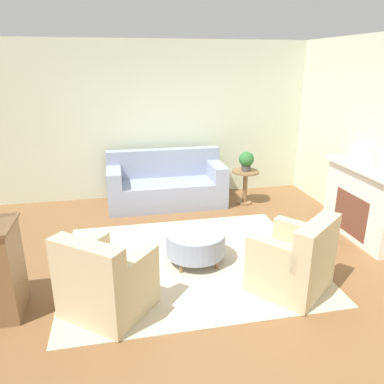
{
  "coord_description": "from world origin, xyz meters",
  "views": [
    {
      "loc": [
        -0.82,
        -4.14,
        2.42
      ],
      "look_at": [
        0.15,
        0.55,
        0.75
      ],
      "focal_mm": 35.0,
      "sensor_mm": 36.0,
      "label": 1
    }
  ],
  "objects_px": {
    "armchair_left": "(105,283)",
    "vase_mantel_near": "(369,159)",
    "side_table": "(245,182)",
    "armchair_right": "(295,262)",
    "ottoman_table": "(195,243)",
    "potted_plant_on_side_table": "(246,160)",
    "couch": "(166,185)"
  },
  "relations": [
    {
      "from": "armchair_left",
      "to": "vase_mantel_near",
      "type": "xyz_separation_m",
      "value": [
        3.56,
        1.05,
        0.83
      ]
    },
    {
      "from": "armchair_left",
      "to": "side_table",
      "type": "xyz_separation_m",
      "value": [
        2.41,
        2.7,
        0.06
      ]
    },
    {
      "from": "armchair_right",
      "to": "side_table",
      "type": "xyz_separation_m",
      "value": [
        0.37,
        2.7,
        0.06
      ]
    },
    {
      "from": "ottoman_table",
      "to": "potted_plant_on_side_table",
      "type": "height_order",
      "value": "potted_plant_on_side_table"
    },
    {
      "from": "ottoman_table",
      "to": "vase_mantel_near",
      "type": "bearing_deg",
      "value": 5.35
    },
    {
      "from": "armchair_left",
      "to": "vase_mantel_near",
      "type": "relative_size",
      "value": 3.92
    },
    {
      "from": "couch",
      "to": "armchair_left",
      "type": "bearing_deg",
      "value": -109.13
    },
    {
      "from": "ottoman_table",
      "to": "armchair_right",
      "type": "bearing_deg",
      "value": -40.96
    },
    {
      "from": "ottoman_table",
      "to": "side_table",
      "type": "bearing_deg",
      "value": 55.14
    },
    {
      "from": "armchair_left",
      "to": "vase_mantel_near",
      "type": "height_order",
      "value": "vase_mantel_near"
    },
    {
      "from": "vase_mantel_near",
      "to": "couch",
      "type": "bearing_deg",
      "value": 143.0
    },
    {
      "from": "couch",
      "to": "potted_plant_on_side_table",
      "type": "relative_size",
      "value": 5.92
    },
    {
      "from": "side_table",
      "to": "vase_mantel_near",
      "type": "distance_m",
      "value": 2.16
    },
    {
      "from": "side_table",
      "to": "ottoman_table",
      "type": "bearing_deg",
      "value": -124.86
    },
    {
      "from": "armchair_right",
      "to": "vase_mantel_near",
      "type": "relative_size",
      "value": 3.92
    },
    {
      "from": "armchair_left",
      "to": "potted_plant_on_side_table",
      "type": "height_order",
      "value": "potted_plant_on_side_table"
    },
    {
      "from": "armchair_right",
      "to": "vase_mantel_near",
      "type": "bearing_deg",
      "value": 34.51
    },
    {
      "from": "armchair_left",
      "to": "potted_plant_on_side_table",
      "type": "distance_m",
      "value": 3.65
    },
    {
      "from": "armchair_right",
      "to": "ottoman_table",
      "type": "distance_m",
      "value": 1.25
    },
    {
      "from": "couch",
      "to": "side_table",
      "type": "height_order",
      "value": "couch"
    },
    {
      "from": "potted_plant_on_side_table",
      "to": "side_table",
      "type": "bearing_deg",
      "value": 0.0
    },
    {
      "from": "armchair_left",
      "to": "potted_plant_on_side_table",
      "type": "xyz_separation_m",
      "value": [
        2.41,
        2.7,
        0.45
      ]
    },
    {
      "from": "ottoman_table",
      "to": "vase_mantel_near",
      "type": "distance_m",
      "value": 2.63
    },
    {
      "from": "ottoman_table",
      "to": "armchair_left",
      "type": "bearing_deg",
      "value": -143.33
    },
    {
      "from": "couch",
      "to": "side_table",
      "type": "xyz_separation_m",
      "value": [
        1.39,
        -0.25,
        0.06
      ]
    },
    {
      "from": "couch",
      "to": "potted_plant_on_side_table",
      "type": "xyz_separation_m",
      "value": [
        1.39,
        -0.25,
        0.45
      ]
    },
    {
      "from": "couch",
      "to": "armchair_left",
      "type": "relative_size",
      "value": 1.92
    },
    {
      "from": "armchair_left",
      "to": "potted_plant_on_side_table",
      "type": "relative_size",
      "value": 3.08
    },
    {
      "from": "side_table",
      "to": "potted_plant_on_side_table",
      "type": "xyz_separation_m",
      "value": [
        0.0,
        0.0,
        0.39
      ]
    },
    {
      "from": "armchair_left",
      "to": "vase_mantel_near",
      "type": "bearing_deg",
      "value": 16.39
    },
    {
      "from": "couch",
      "to": "ottoman_table",
      "type": "height_order",
      "value": "couch"
    },
    {
      "from": "potted_plant_on_side_table",
      "to": "ottoman_table",
      "type": "bearing_deg",
      "value": -124.86
    }
  ]
}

